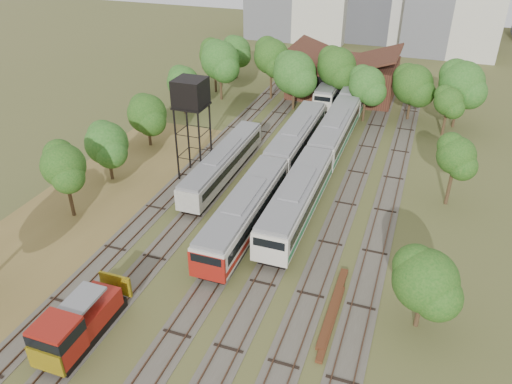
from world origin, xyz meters
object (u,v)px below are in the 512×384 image
at_px(railcar_red_set, 274,171).
at_px(water_tower, 191,95).
at_px(shunter_locomotive, 76,327).
at_px(railcar_green_set, 335,132).

bearing_deg(railcar_red_set, water_tower, -177.82).
relative_size(railcar_red_set, water_tower, 3.08).
distance_m(shunter_locomotive, water_tower, 26.65).
bearing_deg(railcar_red_set, shunter_locomotive, -103.17).
distance_m(railcar_green_set, water_tower, 19.62).
height_order(railcar_red_set, water_tower, water_tower).
bearing_deg(railcar_green_set, water_tower, -136.21).
height_order(railcar_red_set, shunter_locomotive, railcar_red_set).
distance_m(railcar_green_set, shunter_locomotive, 39.19).
bearing_deg(shunter_locomotive, railcar_red_set, 76.83).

